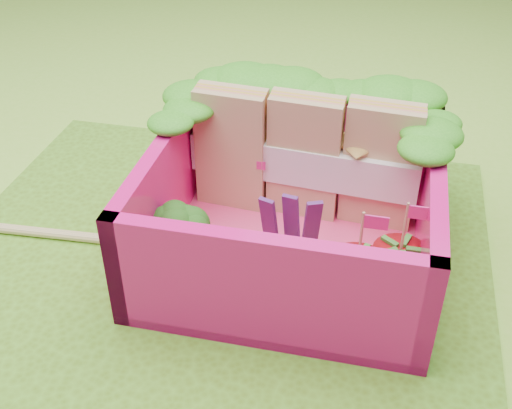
{
  "coord_description": "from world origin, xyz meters",
  "views": [
    {
      "loc": [
        0.72,
        -2.14,
        2.02
      ],
      "look_at": [
        0.18,
        0.27,
        0.28
      ],
      "focal_mm": 45.0,
      "sensor_mm": 36.0,
      "label": 1
    }
  ],
  "objects_px": {
    "sandwich_stack": "(305,157)",
    "broccoli": "(176,232)",
    "bento_box": "(293,205)",
    "strawberry_right": "(398,270)",
    "strawberry_left": "(356,281)"
  },
  "relations": [
    {
      "from": "bento_box",
      "to": "broccoli",
      "type": "xyz_separation_m",
      "value": [
        -0.48,
        -0.27,
        -0.04
      ]
    },
    {
      "from": "sandwich_stack",
      "to": "broccoli",
      "type": "bearing_deg",
      "value": -130.41
    },
    {
      "from": "sandwich_stack",
      "to": "strawberry_left",
      "type": "height_order",
      "value": "sandwich_stack"
    },
    {
      "from": "sandwich_stack",
      "to": "bento_box",
      "type": "bearing_deg",
      "value": -90.99
    },
    {
      "from": "bento_box",
      "to": "strawberry_right",
      "type": "distance_m",
      "value": 0.56
    },
    {
      "from": "sandwich_stack",
      "to": "strawberry_left",
      "type": "bearing_deg",
      "value": -63.27
    },
    {
      "from": "strawberry_left",
      "to": "strawberry_right",
      "type": "bearing_deg",
      "value": 33.19
    },
    {
      "from": "bento_box",
      "to": "strawberry_right",
      "type": "height_order",
      "value": "bento_box"
    },
    {
      "from": "strawberry_left",
      "to": "bento_box",
      "type": "bearing_deg",
      "value": 133.58
    },
    {
      "from": "bento_box",
      "to": "strawberry_left",
      "type": "height_order",
      "value": "bento_box"
    },
    {
      "from": "sandwich_stack",
      "to": "strawberry_left",
      "type": "distance_m",
      "value": 0.75
    },
    {
      "from": "broccoli",
      "to": "strawberry_left",
      "type": "distance_m",
      "value": 0.82
    },
    {
      "from": "sandwich_stack",
      "to": "broccoli",
      "type": "distance_m",
      "value": 0.76
    },
    {
      "from": "strawberry_right",
      "to": "strawberry_left",
      "type": "bearing_deg",
      "value": -146.81
    },
    {
      "from": "bento_box",
      "to": "broccoli",
      "type": "height_order",
      "value": "bento_box"
    }
  ]
}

